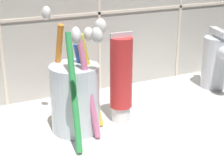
# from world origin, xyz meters

# --- Properties ---
(sink_counter) EXTENTS (0.74, 0.36, 0.02)m
(sink_counter) POSITION_xyz_m (0.00, 0.00, 0.01)
(sink_counter) COLOR silver
(sink_counter) RESTS_ON ground
(toothbrush_cup) EXTENTS (0.09, 0.16, 0.19)m
(toothbrush_cup) POSITION_xyz_m (-0.08, 0.03, 0.08)
(toothbrush_cup) COLOR silver
(toothbrush_cup) RESTS_ON sink_counter
(toothpaste_tube) EXTENTS (0.04, 0.04, 0.15)m
(toothpaste_tube) POSITION_xyz_m (-0.01, 0.03, 0.09)
(toothpaste_tube) COLOR white
(toothpaste_tube) RESTS_ON sink_counter
(sink_faucet) EXTENTS (0.06, 0.10, 0.12)m
(sink_faucet) POSITION_xyz_m (0.23, 0.08, 0.08)
(sink_faucet) COLOR silver
(sink_faucet) RESTS_ON sink_counter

